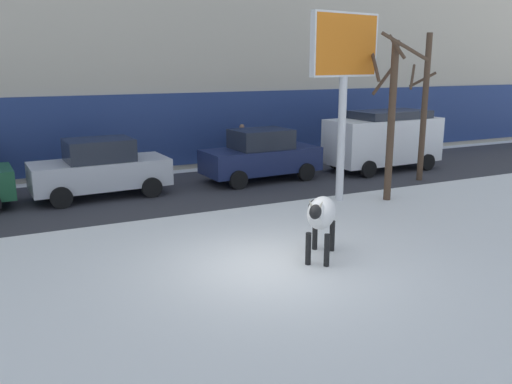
{
  "coord_description": "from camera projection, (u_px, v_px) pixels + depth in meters",
  "views": [
    {
      "loc": [
        -4.95,
        -9.4,
        4.16
      ],
      "look_at": [
        0.59,
        1.96,
        1.1
      ],
      "focal_mm": 37.71,
      "sensor_mm": 36.0,
      "label": 1
    }
  ],
  "objects": [
    {
      "name": "pedestrian_by_cars",
      "position": [
        242.0,
        145.0,
        21.81
      ],
      "size": [
        0.36,
        0.24,
        1.73
      ],
      "color": "#282833",
      "rests_on": "ground"
    },
    {
      "name": "billboard",
      "position": [
        345.0,
        57.0,
        15.63
      ],
      "size": [
        2.52,
        0.64,
        5.56
      ],
      "color": "silver",
      "rests_on": "ground"
    },
    {
      "name": "car_navy_sedan",
      "position": [
        261.0,
        155.0,
        19.26
      ],
      "size": [
        4.28,
        2.14,
        1.84
      ],
      "color": "#19234C",
      "rests_on": "ground"
    },
    {
      "name": "car_white_van",
      "position": [
        384.0,
        138.0,
        21.11
      ],
      "size": [
        4.69,
        2.3,
        2.32
      ],
      "color": "white",
      "rests_on": "ground"
    },
    {
      "name": "building_facade",
      "position": [
        116.0,
        3.0,
        21.81
      ],
      "size": [
        44.0,
        6.1,
        13.0
      ],
      "color": "#BCB29E",
      "rests_on": "ground"
    },
    {
      "name": "ground_plane",
      "position": [
        272.0,
        265.0,
        11.3
      ],
      "size": [
        120.0,
        120.0,
        0.0
      ],
      "primitive_type": "plane",
      "color": "white"
    },
    {
      "name": "cow_holstein",
      "position": [
        320.0,
        214.0,
        11.49
      ],
      "size": [
        1.54,
        1.71,
        1.54
      ],
      "color": "silver",
      "rests_on": "ground"
    },
    {
      "name": "bare_tree_right_lot",
      "position": [
        391.0,
        112.0,
        16.05
      ],
      "size": [
        1.4,
        1.74,
        4.99
      ],
      "color": "#4C3828",
      "rests_on": "ground"
    },
    {
      "name": "road_strip",
      "position": [
        169.0,
        192.0,
        17.68
      ],
      "size": [
        60.0,
        5.6,
        0.01
      ],
      "primitive_type": "cube",
      "color": "#333338",
      "rests_on": "ground"
    },
    {
      "name": "bare_tree_left_lot",
      "position": [
        424.0,
        106.0,
        18.88
      ],
      "size": [
        1.37,
        0.83,
        5.14
      ],
      "color": "#4C3828",
      "rests_on": "ground"
    },
    {
      "name": "car_silver_sedan",
      "position": [
        100.0,
        168.0,
        16.9
      ],
      "size": [
        4.28,
        2.14,
        1.84
      ],
      "color": "#B7BABF",
      "rests_on": "ground"
    }
  ]
}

